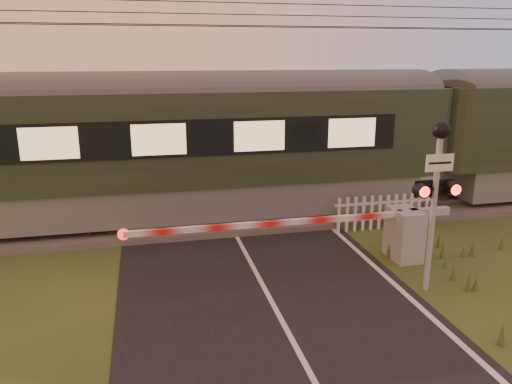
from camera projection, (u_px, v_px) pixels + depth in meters
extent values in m
plane|color=#30461B|center=(287.00, 331.00, 8.86)|extent=(160.00, 160.00, 0.00)
cube|color=black|center=(287.00, 331.00, 8.86)|extent=(6.00, 140.00, 0.02)
cube|color=#47423D|center=(226.00, 216.00, 14.96)|extent=(140.00, 3.40, 0.24)
cube|color=slate|center=(230.00, 217.00, 14.23)|extent=(140.00, 0.08, 0.14)
cube|color=slate|center=(223.00, 203.00, 15.58)|extent=(140.00, 0.08, 0.14)
cube|color=#2D2116|center=(226.00, 212.00, 14.92)|extent=(0.24, 2.20, 0.06)
cylinder|color=black|center=(225.00, 25.00, 13.23)|extent=(120.00, 0.02, 0.02)
cylinder|color=black|center=(222.00, 26.00, 13.79)|extent=(120.00, 0.02, 0.02)
cylinder|color=black|center=(223.00, 2.00, 13.35)|extent=(120.00, 0.02, 0.02)
cylinder|color=black|center=(223.00, 14.00, 13.43)|extent=(120.00, 0.02, 0.02)
cube|color=slate|center=(66.00, 201.00, 13.80)|extent=(20.10, 2.66, 1.00)
cube|color=#252D1E|center=(59.00, 139.00, 13.33)|extent=(20.94, 2.89, 2.49)
cylinder|color=#4C4C4F|center=(54.00, 91.00, 13.00)|extent=(20.94, 1.01, 1.01)
cube|color=#FFD893|center=(49.00, 143.00, 11.90)|extent=(18.01, 0.04, 0.78)
cube|color=gray|center=(404.00, 234.00, 11.89)|extent=(0.61, 0.94, 1.22)
cylinder|color=gray|center=(398.00, 235.00, 11.86)|extent=(0.13, 0.13, 1.22)
cube|color=gray|center=(429.00, 212.00, 11.88)|extent=(1.00, 0.18, 0.18)
cube|color=red|center=(270.00, 223.00, 11.05)|extent=(6.30, 0.12, 0.12)
cylinder|color=red|center=(123.00, 234.00, 10.38)|extent=(0.24, 0.04, 0.24)
cylinder|color=gray|center=(433.00, 217.00, 10.02)|extent=(0.12, 0.12, 3.20)
cube|color=white|center=(440.00, 163.00, 9.66)|extent=(0.59, 0.03, 0.34)
sphere|color=black|center=(441.00, 130.00, 9.55)|extent=(0.34, 0.34, 0.34)
cube|color=black|center=(435.00, 189.00, 9.86)|extent=(0.80, 0.06, 0.06)
cylinder|color=#FF140C|center=(425.00, 192.00, 9.62)|extent=(0.21, 0.02, 0.21)
cylinder|color=#FF140C|center=(456.00, 190.00, 9.76)|extent=(0.21, 0.02, 0.21)
cube|color=black|center=(434.00, 188.00, 9.91)|extent=(0.85, 0.02, 0.34)
cube|color=silver|center=(382.00, 217.00, 14.01)|extent=(2.90, 0.04, 0.07)
cube|color=silver|center=(384.00, 202.00, 13.89)|extent=(2.90, 0.04, 0.07)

